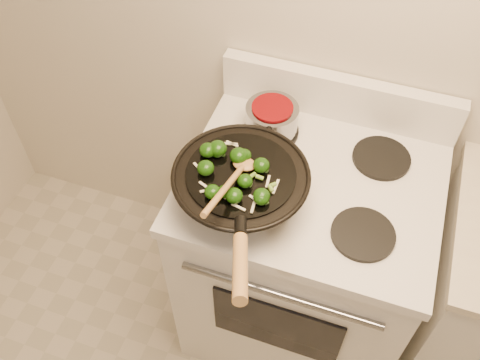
% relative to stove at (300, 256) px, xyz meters
% --- Properties ---
extents(stove, '(0.78, 0.67, 1.08)m').
position_rel_stove_xyz_m(stove, '(0.00, 0.00, 0.00)').
color(stove, white).
rests_on(stove, ground).
extents(wok, '(0.39, 0.62, 0.25)m').
position_rel_stove_xyz_m(wok, '(-0.18, -0.16, 0.53)').
color(wok, black).
rests_on(wok, stove).
extents(stirfry, '(0.25, 0.22, 0.05)m').
position_rel_stove_xyz_m(stirfry, '(-0.20, -0.17, 0.60)').
color(stirfry, '#123608').
rests_on(stirfry, wok).
extents(wooden_spoon, '(0.07, 0.29, 0.12)m').
position_rel_stove_xyz_m(wooden_spoon, '(-0.18, -0.20, 0.62)').
color(wooden_spoon, '#9F743F').
rests_on(wooden_spoon, wok).
extents(saucepan, '(0.17, 0.27, 0.10)m').
position_rel_stove_xyz_m(saucepan, '(-0.18, 0.15, 0.51)').
color(saucepan, gray).
rests_on(saucepan, stove).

